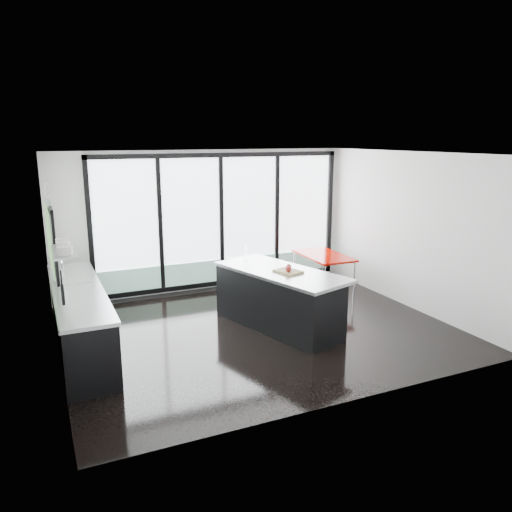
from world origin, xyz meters
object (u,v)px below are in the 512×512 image
bar_stool_near (319,309)px  red_table (323,272)px  bar_stool_far (287,291)px  island (278,299)px

bar_stool_near → red_table: (1.21, 1.83, 0.02)m
bar_stool_far → island: bearing=-138.1°
bar_stool_near → bar_stool_far: bearing=99.5°
island → red_table: size_ratio=1.85×
island → bar_stool_far: island is taller
bar_stool_near → red_table: red_table is taller
red_table → bar_stool_near: bearing=-123.5°
red_table → island: bearing=-140.3°
island → bar_stool_far: (0.51, 0.66, -0.13)m
bar_stool_far → red_table: 1.51m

